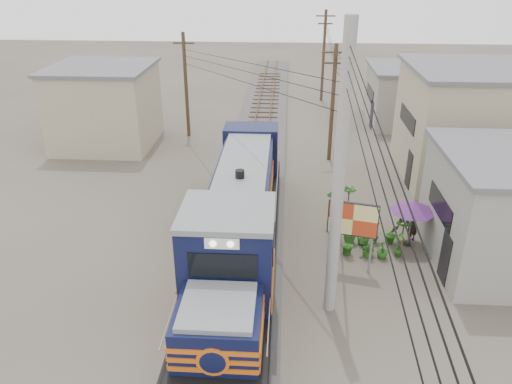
# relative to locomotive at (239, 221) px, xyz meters

# --- Properties ---
(ground) EXTENTS (120.00, 120.00, 0.00)m
(ground) POSITION_rel_locomotive_xyz_m (0.00, -2.54, -1.78)
(ground) COLOR #473F35
(ground) RESTS_ON ground
(ballast) EXTENTS (3.60, 70.00, 0.16)m
(ballast) POSITION_rel_locomotive_xyz_m (0.00, 7.46, -1.70)
(ballast) COLOR #595651
(ballast) RESTS_ON ground
(track) EXTENTS (1.15, 70.00, 0.12)m
(track) POSITION_rel_locomotive_xyz_m (0.00, 7.46, -1.52)
(track) COLOR #51331E
(track) RESTS_ON ground
(locomotive) EXTENTS (3.04, 16.55, 4.10)m
(locomotive) POSITION_rel_locomotive_xyz_m (0.00, 0.00, 0.00)
(locomotive) COLOR black
(locomotive) RESTS_ON ground
(utility_pole_main) EXTENTS (0.40, 0.40, 10.00)m
(utility_pole_main) POSITION_rel_locomotive_xyz_m (3.50, -3.04, 3.22)
(utility_pole_main) COLOR #9E9B93
(utility_pole_main) RESTS_ON ground
(wooden_pole_mid) EXTENTS (1.60, 0.24, 7.00)m
(wooden_pole_mid) POSITION_rel_locomotive_xyz_m (4.50, 11.46, 1.90)
(wooden_pole_mid) COLOR #4C3826
(wooden_pole_mid) RESTS_ON ground
(wooden_pole_far) EXTENTS (1.60, 0.24, 7.50)m
(wooden_pole_far) POSITION_rel_locomotive_xyz_m (4.80, 25.46, 2.15)
(wooden_pole_far) COLOR #4C3826
(wooden_pole_far) RESTS_ON ground
(wooden_pole_left) EXTENTS (1.60, 0.24, 7.00)m
(wooden_pole_left) POSITION_rel_locomotive_xyz_m (-5.00, 15.46, 1.90)
(wooden_pole_left) COLOR #4C3826
(wooden_pole_left) RESTS_ON ground
(power_lines) EXTENTS (9.65, 19.00, 3.30)m
(power_lines) POSITION_rel_locomotive_xyz_m (-0.14, 5.96, 5.78)
(power_lines) COLOR black
(power_lines) RESTS_ON ground
(shophouse_mid) EXTENTS (8.40, 7.35, 6.20)m
(shophouse_mid) POSITION_rel_locomotive_xyz_m (12.50, 9.46, 1.33)
(shophouse_mid) COLOR tan
(shophouse_mid) RESTS_ON ground
(shophouse_back) EXTENTS (6.30, 6.30, 4.20)m
(shophouse_back) POSITION_rel_locomotive_xyz_m (11.00, 19.46, 0.33)
(shophouse_back) COLOR gray
(shophouse_back) RESTS_ON ground
(shophouse_left) EXTENTS (6.30, 6.30, 5.20)m
(shophouse_left) POSITION_rel_locomotive_xyz_m (-10.00, 13.46, 0.83)
(shophouse_left) COLOR tan
(shophouse_left) RESTS_ON ground
(billboard) EXTENTS (1.92, 0.56, 3.00)m
(billboard) POSITION_rel_locomotive_xyz_m (4.45, -0.55, 0.42)
(billboard) COLOR #99999E
(billboard) RESTS_ON ground
(market_umbrella) EXTENTS (2.48, 2.48, 2.14)m
(market_umbrella) POSITION_rel_locomotive_xyz_m (7.24, 1.54, 0.10)
(market_umbrella) COLOR black
(market_umbrella) RESTS_ON ground
(vendor) EXTENTS (0.75, 0.71, 1.71)m
(vendor) POSITION_rel_locomotive_xyz_m (7.42, 1.85, -0.92)
(vendor) COLOR black
(vendor) RESTS_ON ground
(plant_nursery) EXTENTS (3.26, 2.85, 1.13)m
(plant_nursery) POSITION_rel_locomotive_xyz_m (5.22, 1.18, -1.31)
(plant_nursery) COLOR #275B1A
(plant_nursery) RESTS_ON ground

